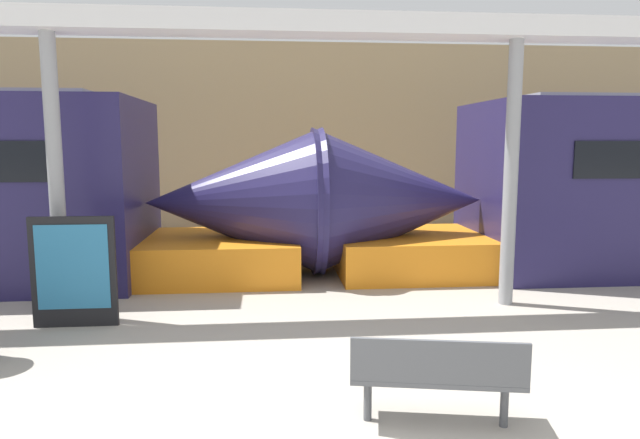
# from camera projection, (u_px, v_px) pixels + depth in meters

# --- Properties ---
(station_wall) EXTENTS (56.00, 0.20, 5.00)m
(station_wall) POSITION_uv_depth(u_px,v_px,m) (286.00, 137.00, 15.36)
(station_wall) COLOR tan
(station_wall) RESTS_ON ground_plane
(bench_near) EXTENTS (1.48, 0.70, 0.80)m
(bench_near) POSITION_uv_depth(u_px,v_px,m) (437.00, 373.00, 4.71)
(bench_near) COLOR #4C4F54
(bench_near) RESTS_ON ground_plane
(poster_board) EXTENTS (1.06, 0.07, 1.44)m
(poster_board) POSITION_uv_depth(u_px,v_px,m) (74.00, 271.00, 7.30)
(poster_board) COLOR black
(poster_board) RESTS_ON ground_plane
(support_column_near) EXTENTS (0.20, 0.20, 3.80)m
(support_column_near) POSITION_uv_depth(u_px,v_px,m) (511.00, 175.00, 8.19)
(support_column_near) COLOR gray
(support_column_near) RESTS_ON ground_plane
(support_column_far) EXTENTS (0.20, 0.20, 3.80)m
(support_column_far) POSITION_uv_depth(u_px,v_px,m) (56.00, 178.00, 7.61)
(support_column_far) COLOR gray
(support_column_far) RESTS_ON ground_plane
(canopy_beam) EXTENTS (28.00, 0.60, 0.28)m
(canopy_beam) POSITION_uv_depth(u_px,v_px,m) (517.00, 29.00, 7.91)
(canopy_beam) COLOR silver
(canopy_beam) RESTS_ON support_column_near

